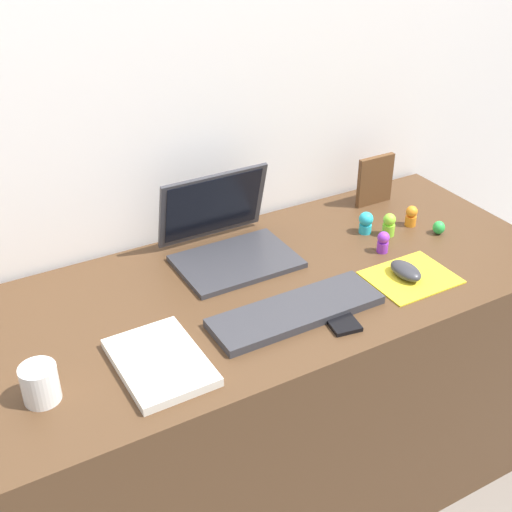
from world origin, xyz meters
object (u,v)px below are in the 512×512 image
keyboard (296,311)px  toy_figurine_green (439,228)px  cell_phone (337,317)px  toy_figurine_lime (389,225)px  toy_figurine_purple (383,242)px  laptop (226,236)px  toy_figurine_orange (411,216)px  toy_figurine_cyan (366,222)px  mouse (406,271)px  picture_frame (375,180)px  coffee_mug (40,384)px  notebook_pad (160,362)px

keyboard → toy_figurine_green: (0.55, 0.13, 0.01)m
cell_phone → toy_figurine_lime: bearing=44.6°
cell_phone → toy_figurine_purple: (0.28, 0.18, 0.03)m
laptop → toy_figurine_orange: (0.53, -0.12, -0.02)m
keyboard → toy_figurine_cyan: bearing=31.8°
cell_phone → toy_figurine_cyan: toy_figurine_cyan is taller
toy_figurine_green → toy_figurine_purple: size_ratio=0.63×
cell_phone → mouse: bearing=21.8°
cell_phone → toy_figurine_green: bearing=30.4°
picture_frame → coffee_mug: (-1.08, -0.36, -0.04)m
picture_frame → toy_figurine_purple: size_ratio=2.54×
keyboard → picture_frame: bearing=35.8°
coffee_mug → toy_figurine_orange: size_ratio=1.31×
keyboard → toy_figurine_lime: bearing=24.2°
mouse → toy_figurine_orange: size_ratio=1.60×
laptop → mouse: 0.46m
mouse → cell_phone: mouse is taller
mouse → notebook_pad: (-0.66, -0.01, -0.01)m
picture_frame → toy_figurine_cyan: (-0.13, -0.13, -0.04)m
laptop → coffee_mug: (-0.56, -0.31, -0.01)m
laptop → toy_figurine_cyan: size_ratio=4.79×
notebook_pad → toy_figurine_cyan: size_ratio=3.83×
mouse → coffee_mug: size_ratio=1.22×
cell_phone → toy_figurine_orange: size_ratio=2.13×
laptop → picture_frame: bearing=5.0°
notebook_pad → mouse: bearing=0.3°
mouse → toy_figurine_purple: size_ratio=1.63×
coffee_mug → toy_figurine_cyan: 0.97m
laptop → toy_figurine_green: 0.59m
coffee_mug → toy_figurine_purple: (0.92, 0.12, -0.01)m
picture_frame → laptop: bearing=-175.0°
toy_figurine_green → toy_figurine_lime: (-0.13, 0.06, 0.01)m
toy_figurine_green → toy_figurine_lime: 0.14m
mouse → toy_figurine_cyan: toy_figurine_cyan is taller
mouse → toy_figurine_cyan: 0.24m
toy_figurine_cyan → toy_figurine_lime: bearing=-41.9°
keyboard → picture_frame: (0.51, 0.37, 0.06)m
keyboard → toy_figurine_purple: bearing=19.8°
toy_figurine_purple → coffee_mug: bearing=-172.8°
picture_frame → toy_figurine_orange: bearing=-88.2°
keyboard → toy_figurine_green: size_ratio=10.99×
coffee_mug → toy_figurine_orange: coffee_mug is taller
picture_frame → toy_figurine_cyan: size_ratio=2.39×
cell_phone → toy_figurine_cyan: bearing=53.1°
notebook_pad → toy_figurine_green: size_ratio=6.44×
toy_figurine_purple → notebook_pad: bearing=-168.6°
picture_frame → notebook_pad: bearing=-155.9°
mouse → picture_frame: size_ratio=0.64×
laptop → toy_figurine_orange: size_ratio=5.00×
toy_figurine_green → coffee_mug: bearing=-174.0°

